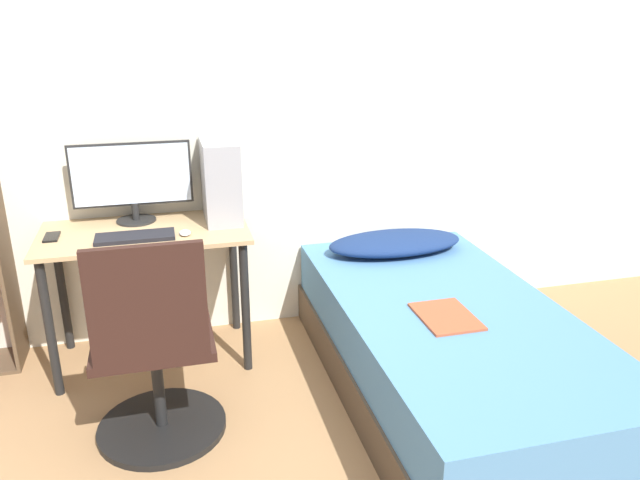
{
  "coord_description": "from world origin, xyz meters",
  "views": [
    {
      "loc": [
        -0.22,
        -1.84,
        1.75
      ],
      "look_at": [
        0.47,
        0.83,
        0.75
      ],
      "focal_mm": 35.0,
      "sensor_mm": 36.0,
      "label": 1
    }
  ],
  "objects_px": {
    "bed": "(448,352)",
    "pc_tower": "(221,181)",
    "keyboard": "(135,237)",
    "office_chair": "(155,364)",
    "monitor": "(132,179)"
  },
  "relations": [
    {
      "from": "keyboard",
      "to": "pc_tower",
      "type": "xyz_separation_m",
      "value": [
        0.44,
        0.2,
        0.2
      ]
    },
    {
      "from": "bed",
      "to": "keyboard",
      "type": "distance_m",
      "value": 1.61
    },
    {
      "from": "keyboard",
      "to": "pc_tower",
      "type": "bearing_deg",
      "value": 24.5
    },
    {
      "from": "office_chair",
      "to": "pc_tower",
      "type": "height_order",
      "value": "pc_tower"
    },
    {
      "from": "office_chair",
      "to": "pc_tower",
      "type": "bearing_deg",
      "value": 64.17
    },
    {
      "from": "bed",
      "to": "pc_tower",
      "type": "xyz_separation_m",
      "value": [
        -0.96,
        0.8,
        0.7
      ]
    },
    {
      "from": "office_chair",
      "to": "monitor",
      "type": "height_order",
      "value": "monitor"
    },
    {
      "from": "bed",
      "to": "monitor",
      "type": "bearing_deg",
      "value": 147.86
    },
    {
      "from": "monitor",
      "to": "keyboard",
      "type": "relative_size",
      "value": 1.61
    },
    {
      "from": "monitor",
      "to": "pc_tower",
      "type": "xyz_separation_m",
      "value": [
        0.44,
        -0.08,
        -0.02
      ]
    },
    {
      "from": "keyboard",
      "to": "office_chair",
      "type": "bearing_deg",
      "value": -84.46
    },
    {
      "from": "office_chair",
      "to": "keyboard",
      "type": "xyz_separation_m",
      "value": [
        -0.06,
        0.6,
        0.37
      ]
    },
    {
      "from": "bed",
      "to": "pc_tower",
      "type": "distance_m",
      "value": 1.44
    },
    {
      "from": "bed",
      "to": "monitor",
      "type": "distance_m",
      "value": 1.81
    },
    {
      "from": "bed",
      "to": "keyboard",
      "type": "bearing_deg",
      "value": 156.87
    }
  ]
}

